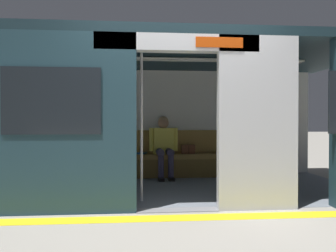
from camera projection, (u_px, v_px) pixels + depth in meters
name	position (u px, v px, depth m)	size (l,w,h in m)	color
ground_plane	(177.00, 211.00, 3.88)	(60.00, 60.00, 0.00)	gray
platform_edge_strip	(180.00, 218.00, 3.58)	(8.00, 0.24, 0.01)	yellow
train_car	(164.00, 95.00, 5.12)	(6.40, 2.89, 2.21)	silver
bench_seat	(163.00, 159.00, 6.24)	(3.22, 0.44, 0.44)	olive
person_seated	(164.00, 143.00, 6.19)	(0.55, 0.68, 1.17)	#D8CC4C
handbag	(188.00, 149.00, 6.32)	(0.26, 0.15, 0.17)	brown
book	(142.00, 153.00, 6.26)	(0.15, 0.22, 0.03)	#26598C
grab_pole_door	(142.00, 124.00, 4.33)	(0.04, 0.04, 2.07)	silver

